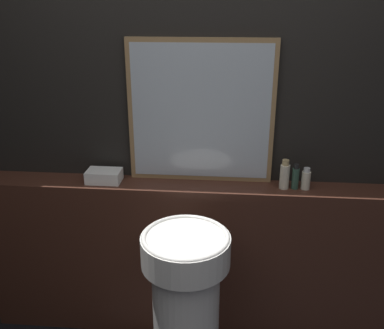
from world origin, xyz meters
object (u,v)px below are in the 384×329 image
(pedestal_sink, at_px, (186,307))
(towel_stack, at_px, (104,176))
(lotion_bottle, at_px, (306,179))
(shampoo_bottle, at_px, (285,175))
(conditioner_bottle, at_px, (295,177))
(mirror, at_px, (201,113))

(pedestal_sink, distance_m, towel_stack, 0.85)
(towel_stack, height_order, lotion_bottle, lotion_bottle)
(shampoo_bottle, relative_size, conditioner_bottle, 1.16)
(pedestal_sink, distance_m, mirror, 1.02)
(shampoo_bottle, bearing_deg, pedestal_sink, -138.13)
(towel_stack, distance_m, shampoo_bottle, 1.01)
(towel_stack, xyz_separation_m, lotion_bottle, (1.12, -0.00, 0.02))
(pedestal_sink, height_order, towel_stack, towel_stack)
(towel_stack, bearing_deg, conditioner_bottle, 0.00)
(conditioner_bottle, bearing_deg, shampoo_bottle, 180.00)
(pedestal_sink, xyz_separation_m, towel_stack, (-0.51, 0.45, 0.51))
(lotion_bottle, bearing_deg, shampoo_bottle, 180.00)
(mirror, xyz_separation_m, shampoo_bottle, (0.47, -0.08, -0.32))
(conditioner_bottle, bearing_deg, towel_stack, 180.00)
(mirror, bearing_deg, pedestal_sink, -93.40)
(towel_stack, bearing_deg, lotion_bottle, -0.00)
(towel_stack, bearing_deg, pedestal_sink, -41.14)
(mirror, relative_size, shampoo_bottle, 4.84)
(conditioner_bottle, bearing_deg, lotion_bottle, -0.00)
(conditioner_bottle, distance_m, lotion_bottle, 0.06)
(mirror, height_order, conditioner_bottle, mirror)
(towel_stack, xyz_separation_m, conditioner_bottle, (1.07, 0.00, 0.03))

